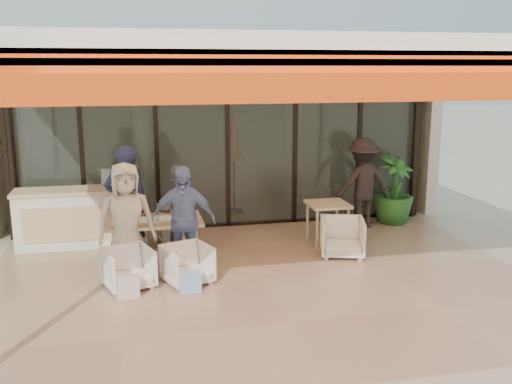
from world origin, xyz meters
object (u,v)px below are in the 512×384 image
Objects in this scene: dining_table at (154,223)px; side_table at (328,209)px; diner_navy at (126,202)px; chair_far_left at (128,232)px; diner_cream at (126,221)px; chair_near_left at (128,266)px; diner_periwinkle at (183,220)px; diner_grey at (178,210)px; chair_far_right at (177,229)px; potted_palm at (394,189)px; host_counter at (70,218)px; chair_near_right at (187,263)px; standing_woman at (362,184)px; side_chair at (342,236)px.

side_table is (3.07, 0.47, -0.05)m from dining_table.
dining_table is 0.66m from diner_navy.
diner_cream reaches higher than chair_far_left.
diner_periwinkle reaches higher than chair_near_left.
diner_grey is at bearing 39.92° from chair_near_left.
chair_far_right is (0.84, 0.00, 0.00)m from chair_far_left.
potted_palm is (5.21, 0.99, -0.23)m from diner_navy.
chair_near_left is at bearing -65.89° from host_counter.
diner_navy is at bearing 100.65° from chair_near_right.
host_counter is 1.04m from chair_far_left.
diner_cream is (0.00, 0.50, 0.54)m from chair_near_left.
dining_table is 1.11m from chair_near_right.
standing_woman reaches higher than dining_table.
standing_woman is at bearing 38.73° from side_table.
dining_table is at bearing 93.69° from chair_near_right.
diner_grey is at bearing 140.06° from chair_far_left.
diner_cream reaches higher than chair_near_left.
potted_palm reaches higher than chair_far_left.
chair_near_right is 0.39× the size of diner_periwinkle.
side_chair is (3.48, -1.22, 0.07)m from chair_far_left.
standing_woman is (0.98, 0.79, 0.25)m from side_table.
chair_far_right is at bearing -77.03° from diner_grey.
host_counter is 1.23× the size of dining_table.
diner_navy is 2.52× the size of side_table.
chair_far_left is (0.97, -0.27, -0.24)m from host_counter.
chair_near_left is at bearing 80.48° from diner_navy.
chair_far_left is 0.31× the size of diner_navy.
chair_near_right is 0.42× the size of diner_grey.
diner_grey is at bearing -23.13° from host_counter.
diner_grey is at bearing 100.95° from diner_periwinkle.
potted_palm is (4.79, 1.44, 0.02)m from dining_table.
standing_woman is (4.46, 0.82, -0.05)m from diner_navy.
diner_grey is 3.71m from standing_woman.
diner_periwinkle is (0.00, -1.40, 0.53)m from chair_far_right.
dining_table reaches higher than chair_far_right.
potted_palm is at bearing -174.19° from standing_woman.
standing_woman is at bearing 7.31° from chair_near_left.
potted_palm is at bearing 8.40° from chair_near_right.
diner_periwinkle is at bearing -46.97° from dining_table.
side_table is at bearing -9.48° from host_counter.
chair_far_right is at bearing 170.82° from chair_far_left.
diner_navy reaches higher than diner_grey.
host_counter is at bearing 170.52° from side_table.
diner_navy reaches higher than chair_near_left.
chair_near_right is at bearing -19.12° from chair_near_left.
standing_woman is (3.62, 0.32, 0.59)m from chair_far_right.
chair_far_left is at bearing 93.54° from chair_near_right.
standing_woman reaches higher than potted_palm.
host_counter is at bearing -177.98° from potted_palm.
chair_far_left is 4.51m from standing_woman.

